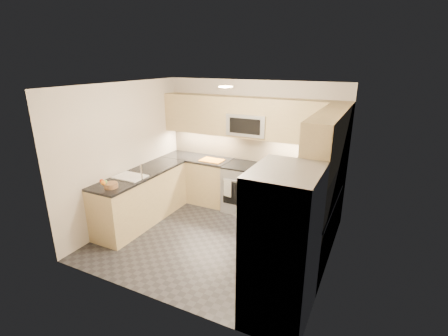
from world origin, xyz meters
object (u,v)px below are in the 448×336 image
Objects in this scene: gas_range at (245,188)px; fruit_basket at (111,185)px; microwave at (249,124)px; cutting_board at (212,160)px; utensil_bowl at (315,173)px; refrigerator at (282,247)px.

fruit_basket is (-1.44, -2.02, 0.52)m from gas_range.
microwave is 1.69× the size of cutting_board.
fruit_basket is at bearing -123.80° from microwave.
gas_range is at bearing 54.59° from fruit_basket.
gas_range is 3.39× the size of utensil_bowl.
refrigerator reaches higher than gas_range.
refrigerator is at bearing -47.81° from cutting_board.
gas_range is 2.54m from fruit_basket.
gas_range is 0.51× the size of refrigerator.
fruit_basket is (-2.76, -1.91, -0.04)m from utensil_bowl.
microwave is 1.05m from cutting_board.
microwave is at bearing 119.62° from refrigerator.
utensil_bowl is at bearing 34.59° from fruit_basket.
gas_range is 1.44m from utensil_bowl.
microwave is at bearing 169.65° from utensil_bowl.
microwave reaches higher than gas_range.
cutting_board is (-0.71, -0.17, -0.75)m from microwave.
microwave is at bearing 13.64° from cutting_board.
cutting_board is at bearing 69.69° from fruit_basket.
cutting_board is (-0.71, -0.05, 0.49)m from gas_range.
refrigerator is at bearing -60.38° from microwave.
gas_range is 1.25m from microwave.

